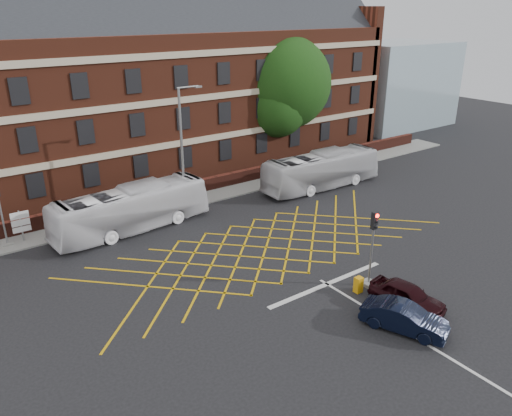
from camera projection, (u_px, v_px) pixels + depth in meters
ground at (286, 260)px, 29.70m from camera, size 120.00×120.00×0.00m
victorian_building at (131, 82)px, 43.37m from camera, size 51.00×12.17×20.40m
boundary_wall at (182, 190)px, 39.24m from camera, size 56.00×0.50×1.10m
far_pavement at (188, 200)px, 38.67m from camera, size 60.00×3.00×0.12m
glass_block at (392, 84)px, 62.06m from camera, size 14.00×10.00×10.00m
box_junction_hatching at (266, 247)px, 31.19m from camera, size 8.22×8.22×0.02m
stop_line at (327, 284)px, 27.07m from camera, size 8.00×0.30×0.02m
centre_line at (428, 345)px, 22.19m from camera, size 0.15×14.00×0.02m
bus_left at (131, 209)px, 33.11m from camera, size 10.96×3.41×3.00m
bus_right at (321, 170)px, 40.93m from camera, size 10.82×2.84×2.99m
car_navy at (404, 318)px, 23.03m from camera, size 2.78×4.18×1.30m
car_maroon at (407, 296)px, 24.78m from camera, size 2.14×4.04×1.31m
deciduous_tree at (284, 89)px, 47.65m from camera, size 8.90×8.90×11.67m
traffic_light_near at (371, 256)px, 26.34m from camera, size 0.70×0.70×4.27m
traffic_light_far at (3, 220)px, 30.78m from camera, size 0.70×0.70×4.27m
street_lamp at (184, 172)px, 35.15m from camera, size 2.25×1.00×9.05m
direction_signs at (21, 223)px, 31.30m from camera, size 1.10×0.16×2.20m
utility_cabinet at (358, 285)px, 26.18m from camera, size 0.40×0.36×0.86m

